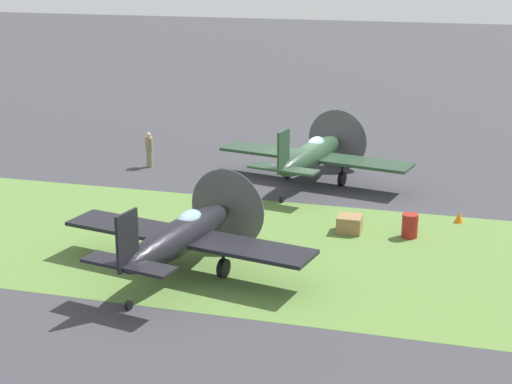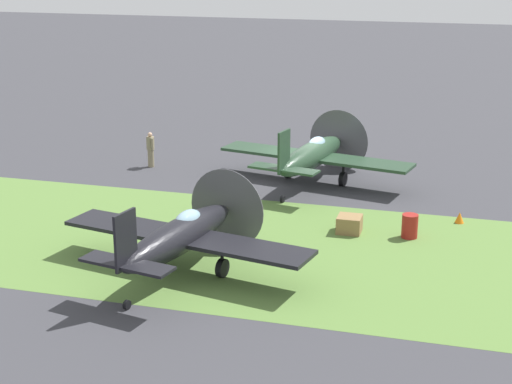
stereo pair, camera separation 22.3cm
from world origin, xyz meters
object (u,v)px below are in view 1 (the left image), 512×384
supply_crate (350,224)px  runway_marker_cone (459,217)px  airplane_wingman (183,235)px  ground_crew_chief (149,149)px  airplane_lead (312,155)px  fuel_drum (410,226)px

supply_crate → runway_marker_cone: bearing=29.2°
airplane_wingman → supply_crate: bearing=60.3°
airplane_wingman → runway_marker_cone: bearing=52.6°
airplane_wingman → supply_crate: 7.21m
ground_crew_chief → supply_crate: 12.71m
airplane_lead → ground_crew_chief: airplane_lead is taller
airplane_wingman → fuel_drum: size_ratio=10.00×
ground_crew_chief → supply_crate: size_ratio=1.92×
airplane_wingman → ground_crew_chief: airplane_wingman is taller
airplane_lead → supply_crate: bearing=-53.8°
airplane_wingman → runway_marker_cone: 11.58m
airplane_wingman → supply_crate: size_ratio=10.00×
fuel_drum → supply_crate: (-2.24, -0.04, -0.13)m
ground_crew_chief → airplane_lead: bearing=41.8°
airplane_lead → supply_crate: (2.68, -5.90, -1.03)m
ground_crew_chief → runway_marker_cone: 15.49m
airplane_wingman → runway_marker_cone: size_ratio=20.46×
runway_marker_cone → airplane_lead: bearing=151.1°
ground_crew_chief → fuel_drum: (13.13, -6.49, -0.46)m
airplane_lead → ground_crew_chief: bearing=-172.7°
airplane_wingman → fuel_drum: bearing=49.4°
ground_crew_chief → airplane_wingman: bearing=-16.2°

